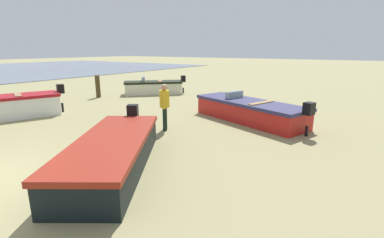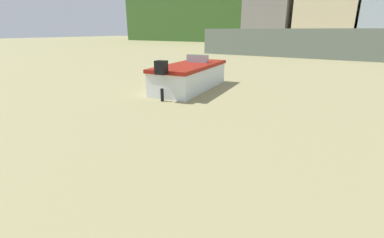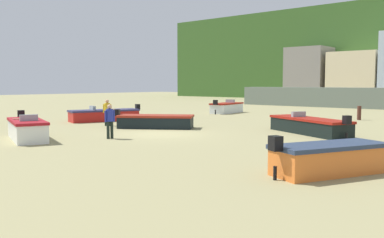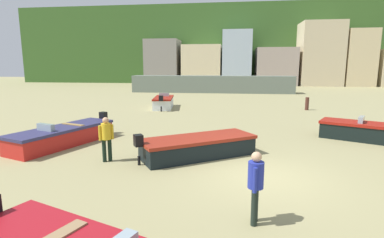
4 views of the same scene
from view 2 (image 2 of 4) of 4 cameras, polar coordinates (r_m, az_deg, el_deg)
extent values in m
cube|color=slate|center=(23.67, 27.31, 13.87)|extent=(20.74, 2.40, 2.17)
cube|color=gray|center=(42.25, 15.86, 20.31)|extent=(6.09, 5.43, 8.20)
cube|color=beige|center=(41.17, 26.29, 18.54)|extent=(6.97, 6.53, 7.17)
cube|color=white|center=(10.04, -0.36, 8.55)|extent=(1.87, 3.86, 0.78)
cube|color=maroon|center=(9.97, -0.36, 11.09)|extent=(1.97, 3.97, 0.12)
cube|color=black|center=(8.16, -6.48, 10.67)|extent=(0.36, 0.32, 0.40)
cylinder|color=black|center=(8.31, -6.28, 5.04)|extent=(0.11, 0.11, 0.39)
cube|color=#8C9EA8|center=(10.54, 1.15, 12.56)|extent=(0.85, 0.31, 0.28)
camera|label=1|loc=(3.04, 120.24, 4.23)|focal=25.59mm
camera|label=3|loc=(27.27, 175.06, -17.04)|focal=39.24mm
camera|label=4|loc=(15.67, -147.85, -10.63)|focal=28.05mm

